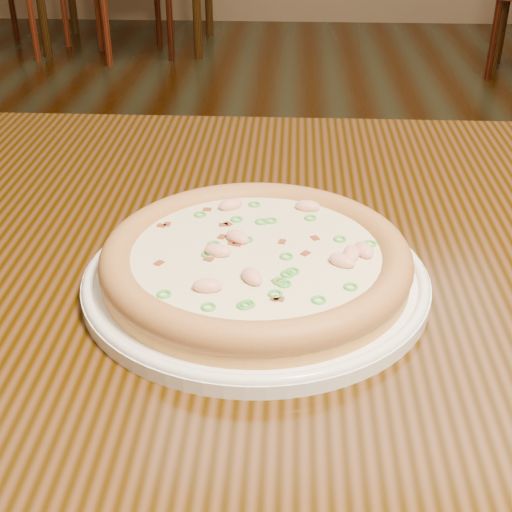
{
  "coord_description": "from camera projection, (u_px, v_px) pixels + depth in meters",
  "views": [
    {
      "loc": [
        -0.34,
        -0.74,
        1.09
      ],
      "look_at": [
        -0.37,
        -0.21,
        0.78
      ],
      "focal_mm": 50.0,
      "sensor_mm": 36.0,
      "label": 1
    }
  ],
  "objects": [
    {
      "name": "hero_table",
      "position": [
        378.0,
        345.0,
        0.71
      ],
      "size": [
        1.2,
        0.8,
        0.75
      ],
      "color": "black",
      "rests_on": "ground"
    },
    {
      "name": "plate",
      "position": [
        256.0,
        277.0,
        0.62
      ],
      "size": [
        0.3,
        0.3,
        0.02
      ],
      "color": "white",
      "rests_on": "hero_table"
    },
    {
      "name": "pizza",
      "position": [
        256.0,
        259.0,
        0.61
      ],
      "size": [
        0.27,
        0.27,
        0.03
      ],
      "color": "tan",
      "rests_on": "plate"
    }
  ]
}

